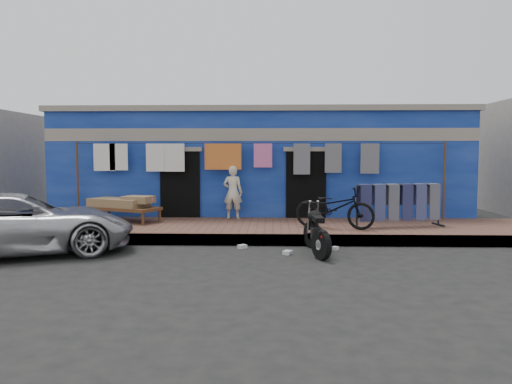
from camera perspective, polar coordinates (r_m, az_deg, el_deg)
name	(u,v)px	position (r m, az deg, el deg)	size (l,w,h in m)	color
ground	(253,260)	(9.53, -0.40, -7.82)	(80.00, 80.00, 0.00)	black
sidewalk	(257,230)	(12.46, 0.15, -4.36)	(28.00, 3.00, 0.25)	brown
curb	(255,240)	(11.03, -0.08, -5.49)	(28.00, 0.10, 0.25)	gray
building	(261,164)	(16.30, 0.57, 3.19)	(12.20, 5.20, 3.36)	navy
clothesline	(230,161)	(13.61, -3.00, 3.56)	(10.06, 0.06, 2.10)	brown
car	(18,223)	(11.02, -25.57, -3.20)	(2.07, 4.56, 1.28)	silver
seated_person	(233,192)	(13.59, -2.66, -0.04)	(0.52, 0.35, 1.45)	beige
bicycle	(335,203)	(11.95, 8.98, -1.22)	(0.67, 1.89, 1.22)	black
motorcycle	(317,229)	(10.16, 6.94, -4.23)	(0.64, 1.57, 1.00)	black
charpoy	(125,209)	(13.49, -14.75, -1.91)	(2.14, 1.61, 0.65)	brown
jeans_rack	(399,205)	(12.62, 15.98, -1.38)	(2.28, 0.89, 1.07)	black
litter_a	(242,247)	(10.71, -1.58, -6.26)	(0.18, 0.14, 0.08)	silver
litter_b	(335,248)	(10.67, 9.03, -6.37)	(0.14, 0.11, 0.07)	silver
litter_c	(288,253)	(10.10, 3.63, -6.92)	(0.19, 0.15, 0.08)	silver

